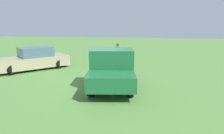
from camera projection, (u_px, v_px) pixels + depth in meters
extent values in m
plane|color=#54843D|center=(98.00, 84.00, 9.54)|extent=(80.00, 80.00, 0.00)
cylinder|color=black|center=(98.00, 71.00, 10.77)|extent=(0.73, 0.22, 0.73)
cylinder|color=black|center=(127.00, 71.00, 10.74)|extent=(0.73, 0.22, 0.73)
cylinder|color=black|center=(92.00, 88.00, 7.79)|extent=(0.73, 0.22, 0.73)
cylinder|color=black|center=(131.00, 88.00, 7.76)|extent=(0.73, 0.22, 0.73)
cube|color=#1E6638|center=(113.00, 65.00, 10.59)|extent=(2.24, 2.23, 0.64)
cube|color=#1E6638|center=(112.00, 64.00, 8.83)|extent=(1.86, 2.16, 1.40)
cube|color=slate|center=(112.00, 55.00, 8.74)|extent=(1.61, 1.96, 0.48)
cube|color=#1E6638|center=(111.00, 78.00, 7.98)|extent=(2.61, 2.30, 0.60)
cube|color=silver|center=(113.00, 66.00, 11.51)|extent=(0.47, 1.81, 0.16)
cylinder|color=black|center=(12.00, 70.00, 11.27)|extent=(0.60, 0.20, 0.60)
cylinder|color=black|center=(6.00, 66.00, 12.46)|extent=(0.60, 0.20, 0.60)
cylinder|color=black|center=(59.00, 64.00, 13.06)|extent=(0.60, 0.20, 0.60)
cylinder|color=black|center=(50.00, 61.00, 14.24)|extent=(0.60, 0.20, 0.60)
cube|color=tan|center=(33.00, 62.00, 12.71)|extent=(4.59, 4.21, 0.68)
cube|color=slate|center=(36.00, 52.00, 12.72)|extent=(2.52, 2.47, 0.60)
cylinder|color=navy|center=(117.00, 61.00, 13.51)|extent=(0.14, 0.14, 0.82)
cylinder|color=navy|center=(119.00, 61.00, 13.34)|extent=(0.14, 0.14, 0.82)
cylinder|color=#477F4C|center=(118.00, 51.00, 13.28)|extent=(0.45, 0.45, 0.62)
sphere|color=brown|center=(118.00, 44.00, 13.18)|extent=(0.22, 0.22, 0.22)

